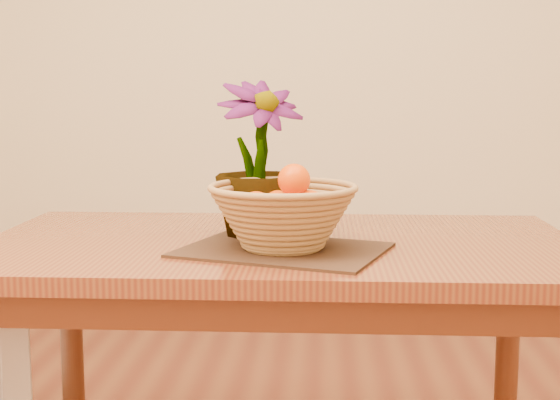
{
  "coord_description": "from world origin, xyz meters",
  "views": [
    {
      "loc": [
        0.1,
        -1.51,
        1.1
      ],
      "look_at": [
        0.01,
        0.18,
        0.86
      ],
      "focal_mm": 50.0,
      "sensor_mm": 36.0,
      "label": 1
    }
  ],
  "objects": [
    {
      "name": "wall_back",
      "position": [
        0.0,
        2.25,
        1.35
      ],
      "size": [
        4.0,
        0.02,
        2.7
      ],
      "primitive_type": "cube",
      "color": "#FFE8C2",
      "rests_on": "floor"
    },
    {
      "name": "table",
      "position": [
        0.0,
        0.3,
        0.66
      ],
      "size": [
        1.4,
        0.8,
        0.75
      ],
      "color": "brown",
      "rests_on": "floor"
    },
    {
      "name": "placemat",
      "position": [
        0.01,
        0.17,
        0.75
      ],
      "size": [
        0.51,
        0.44,
        0.01
      ],
      "primitive_type": "cube",
      "rotation": [
        0.0,
        0.0,
        -0.33
      ],
      "color": "#3A2315",
      "rests_on": "table"
    },
    {
      "name": "wicker_basket",
      "position": [
        0.01,
        0.17,
        0.82
      ],
      "size": [
        0.33,
        0.33,
        0.13
      ],
      "color": "#A57944",
      "rests_on": "placemat"
    },
    {
      "name": "orange_pile",
      "position": [
        0.02,
        0.17,
        0.86
      ],
      "size": [
        0.19,
        0.18,
        0.13
      ],
      "rotation": [
        0.0,
        0.0,
        -0.36
      ],
      "color": "#F75804",
      "rests_on": "wicker_basket"
    },
    {
      "name": "potted_plant",
      "position": [
        -0.05,
        0.33,
        0.94
      ],
      "size": [
        0.29,
        0.29,
        0.38
      ],
      "primitive_type": "imported",
      "rotation": [
        0.0,
        0.0,
        0.51
      ],
      "color": "#144012",
      "rests_on": "table"
    }
  ]
}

